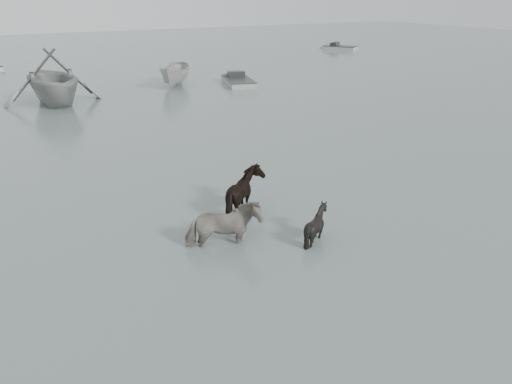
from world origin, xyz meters
The scene contains 8 objects.
ground centered at (0.00, 0.00, 0.00)m, with size 140.00×140.00×0.00m, color #53635D.
pony_pinto centered at (-0.45, -0.51, 0.77)m, with size 0.83×1.83×1.55m, color black.
pony_dark centered at (1.00, 0.99, 0.74)m, with size 1.48×1.26×1.49m, color black.
pony_black centered at (1.72, -1.33, 0.55)m, with size 0.89×1.01×1.11m, color black.
rowboat_trail centered at (-1.30, 18.75, 1.58)m, with size 5.19×6.01×3.17m, color gray.
boat_small centered at (6.46, 20.75, 0.79)m, with size 1.55×4.11×1.59m, color #AAABA6.
skiff_port centered at (10.29, 19.31, 0.38)m, with size 5.55×1.60×0.75m, color #959795, non-canonical shape.
skiff_star centered at (29.22, 32.47, 0.38)m, with size 4.67×1.60×0.75m, color #A2A19D, non-canonical shape.
Camera 1 is at (-5.07, -10.35, 5.82)m, focal length 35.00 mm.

